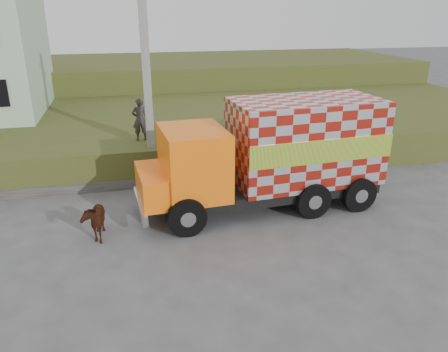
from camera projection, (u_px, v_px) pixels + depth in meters
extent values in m
plane|color=#474749|center=(196.00, 231.00, 13.87)|extent=(120.00, 120.00, 0.00)
cube|color=#37501A|center=(164.00, 129.00, 22.69)|extent=(40.00, 12.00, 1.50)
cube|color=#37501A|center=(147.00, 80.00, 33.33)|extent=(40.00, 12.00, 3.00)
cube|color=#595651|center=(128.00, 183.00, 17.19)|extent=(16.00, 0.50, 0.40)
cube|color=gray|center=(147.00, 83.00, 16.40)|extent=(0.30, 0.30, 8.00)
cube|color=black|center=(268.00, 187.00, 15.44)|extent=(7.67, 2.95, 0.39)
cube|color=orange|center=(194.00, 162.00, 14.28)|extent=(2.16, 2.68, 2.21)
cube|color=orange|center=(156.00, 185.00, 14.17)|extent=(1.26, 2.39, 1.00)
cube|color=silver|center=(305.00, 140.00, 15.23)|extent=(5.26, 3.00, 2.88)
cube|color=yellow|center=(324.00, 152.00, 14.02)|extent=(5.08, 0.40, 0.77)
cube|color=yellow|center=(288.00, 131.00, 16.43)|extent=(5.08, 0.40, 0.77)
cube|color=silver|center=(140.00, 206.00, 14.25)|extent=(0.34, 2.55, 0.33)
cylinder|color=black|center=(187.00, 217.00, 13.47)|extent=(1.24, 0.47, 1.22)
cylinder|color=black|center=(172.00, 187.00, 15.74)|extent=(1.24, 0.47, 1.22)
cylinder|color=black|center=(313.00, 200.00, 14.65)|extent=(1.24, 0.47, 1.22)
cylinder|color=black|center=(281.00, 174.00, 16.92)|extent=(1.24, 0.47, 1.22)
cylinder|color=black|center=(358.00, 194.00, 15.13)|extent=(1.24, 0.47, 1.22)
cylinder|color=black|center=(322.00, 170.00, 17.40)|extent=(1.24, 0.47, 1.22)
imported|color=#35170D|center=(94.00, 219.00, 13.33)|extent=(0.67, 1.46, 1.23)
imported|color=#2F2D2A|center=(140.00, 119.00, 17.86)|extent=(0.68, 0.49, 1.76)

